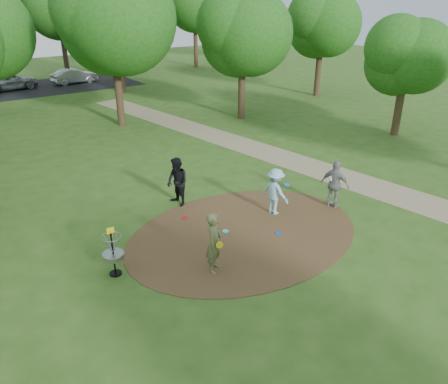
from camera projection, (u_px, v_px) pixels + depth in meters
ground at (244, 233)px, 14.84m from camera, size 100.00×100.00×0.00m
dirt_clearing at (244, 233)px, 14.83m from camera, size 8.40×8.40×0.02m
footpath at (331, 173)px, 19.73m from camera, size 7.55×39.89×0.01m
parking_lot at (53, 86)px, 38.16m from camera, size 14.00×8.00×0.01m
player_observer_with_disc at (214, 243)px, 12.50m from camera, size 0.81×0.78×1.87m
player_throwing_with_disc at (275, 192)px, 15.84m from camera, size 1.08×1.22×1.75m
player_walking_with_disc at (177, 182)px, 16.47m from camera, size 0.78×0.97×1.88m
player_waiting_with_disc at (335, 184)px, 16.29m from camera, size 0.77×1.18×1.87m
disc_ground_cyan at (225, 231)px, 14.93m from camera, size 0.22×0.22×0.02m
disc_ground_blue at (278, 233)px, 14.78m from camera, size 0.22×0.22×0.02m
disc_ground_red at (185, 218)px, 15.79m from camera, size 0.22×0.22×0.02m
car_left at (7, 81)px, 36.12m from camera, size 4.98×2.70×1.61m
car_right at (74, 76)px, 39.02m from camera, size 4.06×1.77×1.30m
disc_golf_basket at (113, 248)px, 12.34m from camera, size 0.63×0.63×1.54m
tree_ring at (130, 47)px, 20.15m from camera, size 36.91×45.38×9.07m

